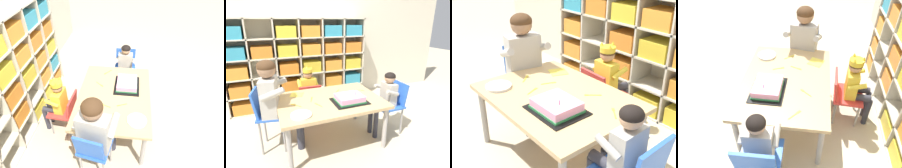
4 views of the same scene
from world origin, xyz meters
The scene contains 17 objects.
ground centered at (0.00, 0.00, 0.00)m, with size 16.00×16.00×0.00m, color beige.
storage_cubby_shelf centered at (-0.05, 1.21, 0.73)m, with size 2.28×0.34×1.47m.
activity_table centered at (0.00, 0.00, 0.50)m, with size 1.19×0.86×0.56m.
classroom_chair_blue centered at (-0.11, 0.60, 0.35)m, with size 0.35×0.34×0.57m.
child_with_crown centered at (-0.10, 0.70, 0.50)m, with size 0.31×0.31×0.81m.
classroom_chair_adult_side centered at (-0.70, 0.13, 0.45)m, with size 0.37×0.36×0.73m.
adult_helper_seated centered at (-0.59, 0.11, 0.65)m, with size 0.46×0.44×1.05m.
classroom_chair_guest_side centered at (0.82, -0.09, 0.41)m, with size 0.36×0.34×0.68m.
guest_at_table_side centered at (0.71, -0.09, 0.53)m, with size 0.31×0.30×0.83m.
birthday_cake_on_tray centered at (0.19, -0.14, 0.59)m, with size 0.39×0.31×0.12m.
paper_plate_stack centered at (-0.39, -0.28, 0.57)m, with size 0.20×0.20×0.02m, color white.
paper_napkin_square centered at (-0.33, 0.28, 0.56)m, with size 0.15×0.15×0.00m, color #F4DB4C.
fork_by_napkin centered at (0.17, 0.20, 0.56)m, with size 0.10×0.11×0.00m.
fork_scattered_mid_table centered at (-0.17, -0.10, 0.56)m, with size 0.06×0.12×0.00m.
fork_beside_plate_stack centered at (-0.20, 0.08, 0.56)m, with size 0.06×0.12×0.00m.
fork_near_child_seat centered at (-0.40, -0.02, 0.56)m, with size 0.10×0.11×0.00m.
fork_near_cake_tray centered at (0.45, 0.14, 0.56)m, with size 0.11×0.10×0.00m.
Camera 1 is at (-1.78, -0.18, 2.15)m, focal length 31.68 mm.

